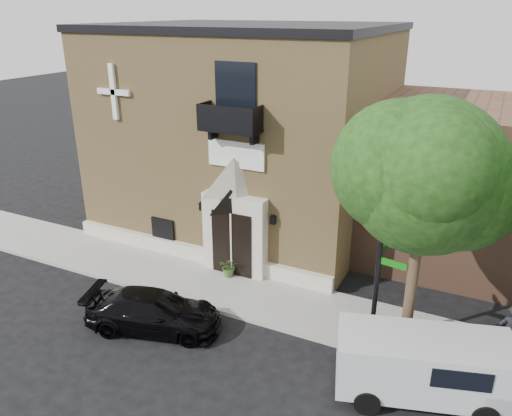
{
  "coord_description": "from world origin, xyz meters",
  "views": [
    {
      "loc": [
        7.47,
        -12.65,
        9.89
      ],
      "look_at": [
        0.28,
        2.0,
        3.34
      ],
      "focal_mm": 35.0,
      "sensor_mm": 36.0,
      "label": 1
    }
  ],
  "objects": [
    {
      "name": "ground",
      "position": [
        0.0,
        0.0,
        0.0
      ],
      "size": [
        120.0,
        120.0,
        0.0
      ],
      "primitive_type": "plane",
      "color": "black",
      "rests_on": "ground"
    },
    {
      "name": "church",
      "position": [
        -2.99,
        7.95,
        4.63
      ],
      "size": [
        12.2,
        11.01,
        9.3
      ],
      "color": "#A6854E",
      "rests_on": "ground"
    },
    {
      "name": "sidewalk",
      "position": [
        1.0,
        1.5,
        0.07
      ],
      "size": [
        42.0,
        3.0,
        0.15
      ],
      "primitive_type": "cube",
      "color": "gray",
      "rests_on": "ground"
    },
    {
      "name": "street_tree_left",
      "position": [
        6.03,
        0.35,
        5.87
      ],
      "size": [
        4.97,
        4.38,
        7.77
      ],
      "color": "#38281C",
      "rests_on": "sidewalk"
    },
    {
      "name": "black_sedan",
      "position": [
        -1.67,
        -1.64,
        0.65
      ],
      "size": [
        4.81,
        3.01,
        1.3
      ],
      "primitive_type": "imported",
      "rotation": [
        0.0,
        0.0,
        1.86
      ],
      "color": "black",
      "rests_on": "ground"
    },
    {
      "name": "pedestrian_near",
      "position": [
        8.76,
        1.53,
        1.07
      ],
      "size": [
        0.78,
        0.64,
        1.84
      ],
      "primitive_type": "imported",
      "rotation": [
        0.0,
        0.0,
        3.48
      ],
      "color": "black",
      "rests_on": "sidewalk"
    },
    {
      "name": "planter",
      "position": [
        -1.02,
        2.28,
        0.56
      ],
      "size": [
        0.82,
        0.74,
        0.81
      ],
      "primitive_type": "imported",
      "rotation": [
        0.0,
        0.0,
        0.17
      ],
      "color": "#45622C",
      "rests_on": "sidewalk"
    },
    {
      "name": "street_sign",
      "position": [
        5.03,
        0.5,
        3.03
      ],
      "size": [
        0.9,
        0.98,
        5.72
      ],
      "rotation": [
        0.0,
        0.0,
        -0.16
      ],
      "color": "black",
      "rests_on": "sidewalk"
    },
    {
      "name": "cargo_van",
      "position": [
        6.9,
        -0.95,
        1.05
      ],
      "size": [
        4.9,
        3.06,
        1.87
      ],
      "rotation": [
        0.0,
        0.0,
        0.29
      ],
      "color": "silver",
      "rests_on": "ground"
    },
    {
      "name": "dumpster",
      "position": [
        8.82,
        0.48,
        0.79
      ],
      "size": [
        1.93,
        1.12,
        1.25
      ],
      "rotation": [
        0.0,
        0.0,
        0.01
      ],
      "color": "#0F3917",
      "rests_on": "sidewalk"
    },
    {
      "name": "fire_hydrant",
      "position": [
        5.01,
        0.2,
        0.56
      ],
      "size": [
        0.48,
        0.38,
        0.84
      ],
      "color": "#AD2D15",
      "rests_on": "sidewalk"
    }
  ]
}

